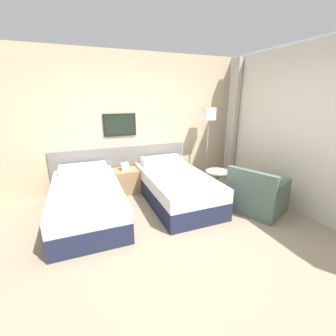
{
  "coord_description": "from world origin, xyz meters",
  "views": [
    {
      "loc": [
        -1.11,
        -2.31,
        1.87
      ],
      "look_at": [
        0.28,
        1.16,
        0.68
      ],
      "focal_mm": 24.0,
      "sensor_mm": 36.0,
      "label": 1
    }
  ],
  "objects": [
    {
      "name": "armchair",
      "position": [
        1.56,
        0.35,
        0.27
      ],
      "size": [
        0.97,
        1.02,
        0.78
      ],
      "rotation": [
        0.0,
        0.0,
        1.98
      ],
      "color": "#4C6056",
      "rests_on": "ground_plane"
    },
    {
      "name": "ground_plane",
      "position": [
        0.0,
        0.0,
        0.0
      ],
      "size": [
        16.0,
        16.0,
        0.0
      ],
      "primitive_type": "plane",
      "color": "gray"
    },
    {
      "name": "wall_headboard",
      "position": [
        -0.02,
        2.29,
        1.3
      ],
      "size": [
        10.0,
        0.1,
        2.7
      ],
      "color": "#C6B28E",
      "rests_on": "ground_plane"
    },
    {
      "name": "floor_lamp",
      "position": [
        1.51,
        1.9,
        1.36
      ],
      "size": [
        0.24,
        0.24,
        1.65
      ],
      "color": "#9E9993",
      "rests_on": "ground_plane"
    },
    {
      "name": "bed_near_window",
      "position": [
        0.45,
        1.23,
        0.27
      ],
      "size": [
        1.04,
        2.01,
        0.66
      ],
      "color": "#1E233D",
      "rests_on": "ground_plane"
    },
    {
      "name": "side_table",
      "position": [
        1.21,
        1.01,
        0.39
      ],
      "size": [
        0.45,
        0.45,
        0.55
      ],
      "color": "gray",
      "rests_on": "ground_plane"
    },
    {
      "name": "wall_window",
      "position": [
        2.25,
        -0.01,
        1.34
      ],
      "size": [
        0.21,
        4.76,
        2.7
      ],
      "color": "white",
      "rests_on": "ground_plane"
    },
    {
      "name": "bed_near_door",
      "position": [
        -1.1,
        1.23,
        0.27
      ],
      "size": [
        1.04,
        2.01,
        0.66
      ],
      "color": "#1E233D",
      "rests_on": "ground_plane"
    },
    {
      "name": "nightstand",
      "position": [
        -0.32,
        1.96,
        0.24
      ],
      "size": [
        0.52,
        0.44,
        0.61
      ],
      "color": "#9E7A51",
      "rests_on": "ground_plane"
    }
  ]
}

